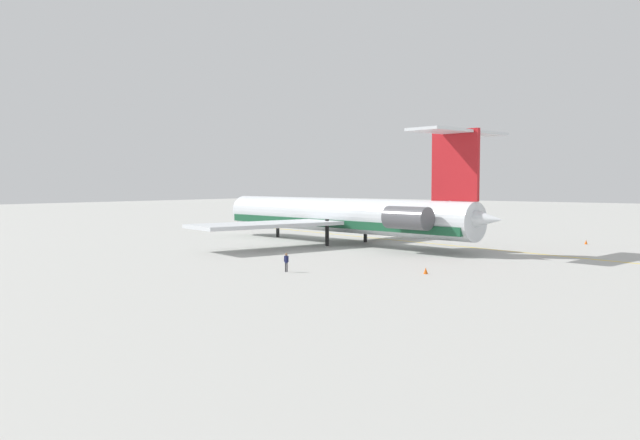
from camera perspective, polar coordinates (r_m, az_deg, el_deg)
The scene contains 8 objects.
ground at distance 94.52m, azimuth 6.33°, elevation -1.49°, with size 376.12×376.12×0.00m, color #ADADA8.
main_jetliner at distance 82.56m, azimuth 2.38°, elevation 0.45°, with size 47.23×41.83×13.76m.
ground_crew_near_nose at distance 56.75m, azimuth -3.03°, elevation -3.58°, with size 0.41×0.27×1.71m.
ground_crew_near_tail at distance 113.40m, azimuth 1.07°, elevation -0.13°, with size 0.27×0.40×1.68m.
safety_cone_nose at distance 112.04m, azimuth -1.88°, elevation -0.58°, with size 0.40×0.40×0.55m, color #EA590F.
safety_cone_wingtip at distance 56.32m, azimuth 9.43°, elevation -4.50°, with size 0.40×0.40×0.55m, color #EA590F.
safety_cone_tail at distance 89.17m, azimuth 22.69°, elevation -1.84°, with size 0.40×0.40×0.55m, color #EA590F.
taxiway_centreline at distance 91.24m, azimuth 5.26°, elevation -1.65°, with size 91.32×0.36×0.01m, color gold.
Camera 1 is at (-51.04, 79.16, 7.90)m, focal length 35.80 mm.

